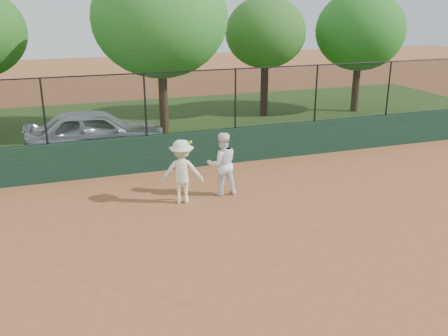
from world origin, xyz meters
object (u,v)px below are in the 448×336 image
object	(u,v)px
tree_3	(266,33)
tree_4	(360,31)
player_second	(222,164)
parked_car	(96,132)
tree_2	(160,19)
player_main	(182,172)

from	to	relation	value
tree_3	tree_4	size ratio (longest dim) A/B	0.95
tree_3	tree_4	xyz separation A→B (m)	(4.61, -0.65, 0.04)
player_second	tree_4	world-z (taller)	tree_4
parked_car	tree_4	world-z (taller)	tree_4
tree_2	tree_3	size ratio (longest dim) A/B	1.26
player_second	tree_3	distance (m)	10.78
tree_2	tree_4	distance (m)	10.01
parked_car	tree_3	bearing A→B (deg)	-61.55
tree_2	player_main	bearing A→B (deg)	-98.56
parked_car	tree_4	distance (m)	13.58
player_second	player_main	xyz separation A→B (m)	(-1.23, -0.23, -0.02)
player_main	tree_2	size ratio (longest dim) A/B	0.26
player_second	player_main	distance (m)	1.25
parked_car	player_main	size ratio (longest dim) A/B	2.73
parked_car	tree_3	xyz separation A→B (m)	(8.19, 4.00, 2.99)
parked_car	player_second	bearing A→B (deg)	-146.34
parked_car	tree_2	size ratio (longest dim) A/B	0.71
tree_4	tree_2	bearing A→B (deg)	-172.48
player_second	parked_car	bearing A→B (deg)	-55.49
player_second	player_main	bearing A→B (deg)	13.95
tree_4	player_second	bearing A→B (deg)	-139.46
player_second	tree_2	size ratio (longest dim) A/B	0.26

